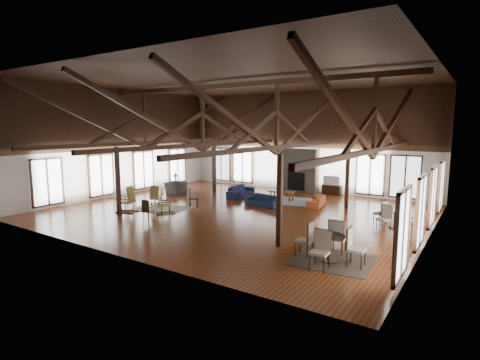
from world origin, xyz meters
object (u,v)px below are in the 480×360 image
Objects in this scene: sofa_orange at (316,201)px; cafe_table_far at (395,216)px; sofa_navy_left at (241,191)px; coffee_table at (282,192)px; cafe_table_near at (329,243)px; sofa_navy_front at (263,200)px; armchair at (176,188)px; tv_console at (332,190)px.

sofa_orange is 0.91× the size of cafe_table_far.
coffee_table is (2.42, 0.33, 0.15)m from sofa_navy_left.
sofa_navy_left is 4.49m from sofa_orange.
cafe_table_far is (6.20, -2.48, 0.02)m from coffee_table.
sofa_navy_left is 8.89m from cafe_table_far.
cafe_table_far is at bearing 80.26° from cafe_table_near.
sofa_navy_left reaches higher than coffee_table.
cafe_table_far is at bearing 52.78° from sofa_orange.
sofa_orange is at bearing 114.74° from cafe_table_near.
sofa_navy_front is 0.90× the size of sofa_navy_left.
cafe_table_near is (7.77, -7.10, 0.24)m from sofa_navy_left.
cafe_table_near is at bearing -57.84° from coffee_table.
armchair is 9.15m from tv_console.
sofa_navy_left reaches higher than sofa_navy_front.
tv_console is at bearing 128.94° from cafe_table_far.
coffee_table is at bearing 158.22° from cafe_table_far.
tv_console is at bearing 109.37° from cafe_table_near.
armchair reaches higher than sofa_orange.
armchair is at bearing 101.47° from sofa_navy_left.
cafe_table_near is (3.28, -7.12, 0.30)m from sofa_orange.
sofa_navy_left is 1.26× the size of sofa_orange.
sofa_navy_front is at bearing -131.05° from sofa_navy_left.
tv_console is at bearing 82.82° from sofa_navy_front.
coffee_table is at bearing 125.75° from cafe_table_near.
sofa_orange is 8.32m from armchair.
sofa_navy_left is at bearing 159.16° from sofa_navy_front.
tv_console is (-3.74, 10.63, -0.27)m from cafe_table_near.
cafe_table_far is at bearing -25.38° from coffee_table.
cafe_table_far is 7.30m from tv_console.
cafe_table_far reaches higher than sofa_navy_front.
cafe_table_far is (6.33, -0.67, 0.20)m from sofa_navy_front.
sofa_navy_front is 1.14× the size of sofa_orange.
coffee_table is 3.59m from tv_console.
armchair is 12.36m from cafe_table_far.
cafe_table_near reaches higher than tv_console.
coffee_table is (-2.07, 0.31, 0.21)m from sofa_orange.
sofa_navy_left is 3.94m from armchair.
cafe_table_far is at bearing -96.05° from armchair.
coffee_table reaches higher than sofa_orange.
cafe_table_far reaches higher than sofa_navy_left.
cafe_table_near is at bearing -33.77° from sofa_navy_front.
sofa_navy_left is at bearing -175.75° from coffee_table.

